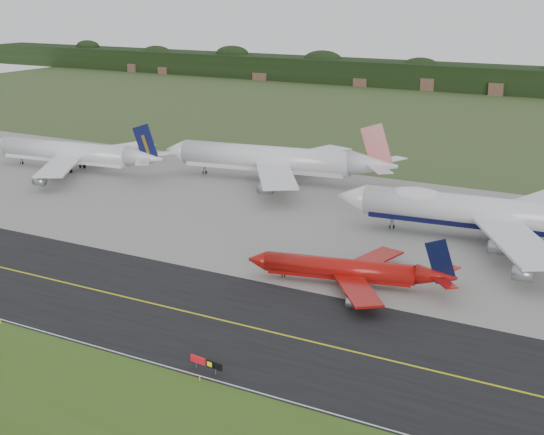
{
  "coord_description": "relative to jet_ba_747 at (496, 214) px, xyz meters",
  "views": [
    {
      "loc": [
        51.38,
        -89.92,
        46.76
      ],
      "look_at": [
        -10.19,
        22.0,
        8.05
      ],
      "focal_mm": 50.0,
      "sensor_mm": 36.0,
      "label": 1
    }
  ],
  "objects": [
    {
      "name": "ground",
      "position": [
        -22.24,
        -51.8,
        -5.57
      ],
      "size": [
        600.0,
        600.0,
        0.0
      ],
      "primitive_type": "plane",
      "color": "#3A4C23",
      "rests_on": "ground"
    },
    {
      "name": "taxiway_centreline",
      "position": [
        -22.24,
        -55.8,
        -5.54
      ],
      "size": [
        400.0,
        0.4,
        0.0
      ],
      "primitive_type": "cube",
      "color": "gold",
      "rests_on": "taxiway"
    },
    {
      "name": "apron",
      "position": [
        -22.24,
        -0.8,
        -5.56
      ],
      "size": [
        400.0,
        78.0,
        0.01
      ],
      "primitive_type": "cube",
      "color": "gray",
      "rests_on": "ground"
    },
    {
      "name": "jet_red_737",
      "position": [
        -15.5,
        -33.83,
        -2.98
      ],
      "size": [
        34.44,
        27.61,
        9.37
      ],
      "color": "#990F0B",
      "rests_on": "ground"
    },
    {
      "name": "taxiway",
      "position": [
        -22.24,
        -55.8,
        -5.56
      ],
      "size": [
        400.0,
        32.0,
        0.02
      ],
      "primitive_type": "cube",
      "color": "black",
      "rests_on": "ground"
    },
    {
      "name": "jet_star_tail",
      "position": [
        -59.56,
        22.13,
        -0.11
      ],
      "size": [
        62.01,
        51.42,
        16.36
      ],
      "color": "silver",
      "rests_on": "ground"
    },
    {
      "name": "edge_marker_left",
      "position": [
        -54.21,
        -72.3,
        -5.32
      ],
      "size": [
        0.16,
        0.16,
        0.5
      ],
      "primitive_type": "cylinder",
      "color": "yellow",
      "rests_on": "ground"
    },
    {
      "name": "jet_ba_747",
      "position": [
        0.0,
        0.0,
        0.0
      ],
      "size": [
        65.12,
        53.68,
        16.36
      ],
      "color": "silver",
      "rests_on": "ground"
    },
    {
      "name": "taxiway_edge_line",
      "position": [
        -22.24,
        -71.3,
        -5.54
      ],
      "size": [
        400.0,
        0.25,
        0.0
      ],
      "primitive_type": "cube",
      "color": "silver",
      "rests_on": "taxiway"
    },
    {
      "name": "grass_verge",
      "position": [
        -22.24,
        -86.8,
        -5.56
      ],
      "size": [
        400.0,
        30.0,
        0.01
      ],
      "primitive_type": "cube",
      "color": "#395B1B",
      "rests_on": "ground"
    },
    {
      "name": "taxiway_sign",
      "position": [
        -20.01,
        -69.81,
        -4.39
      ],
      "size": [
        5.03,
        0.65,
        1.68
      ],
      "color": "slate",
      "rests_on": "ground"
    },
    {
      "name": "edge_marker_center",
      "position": [
        -19.35,
        -72.3,
        -5.32
      ],
      "size": [
        0.16,
        0.16,
        0.5
      ],
      "primitive_type": "cylinder",
      "color": "yellow",
      "rests_on": "ground"
    },
    {
      "name": "jet_navy_gold",
      "position": [
        -112.61,
        6.38,
        -0.91
      ],
      "size": [
        55.03,
        47.67,
        14.19
      ],
      "color": "silver",
      "rests_on": "ground"
    }
  ]
}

